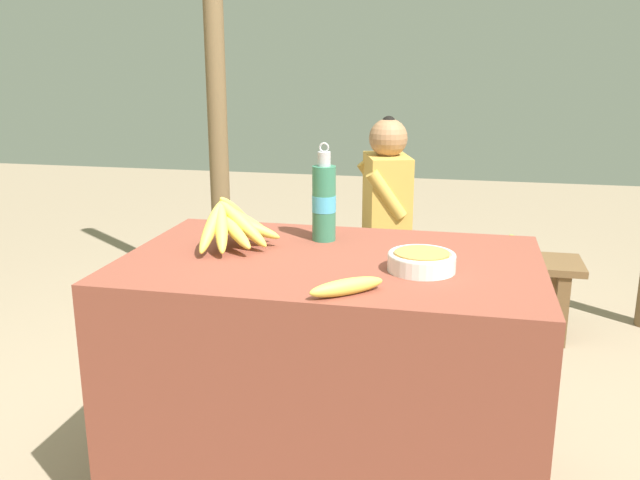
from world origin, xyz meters
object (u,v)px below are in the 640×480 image
object	(u,v)px
loose_banana_front	(347,287)
banana_bunch_green	(517,246)
water_bottle	(324,201)
wooden_bench	(420,265)
seated_vendor	(378,210)
support_post_near	(215,53)
banana_bunch_ripe	(233,223)
serving_bowl	(422,260)

from	to	relation	value
loose_banana_front	banana_bunch_green	distance (m)	1.89
water_bottle	wooden_bench	bearing A→B (deg)	79.11
seated_vendor	wooden_bench	bearing A→B (deg)	174.79
seated_vendor	support_post_near	size ratio (longest dim) A/B	0.39
wooden_bench	support_post_near	xyz separation A→B (m)	(-1.17, 0.25, 1.06)
loose_banana_front	support_post_near	world-z (taller)	support_post_near
loose_banana_front	banana_bunch_green	xyz separation A→B (m)	(0.55, 1.77, -0.34)
banana_bunch_ripe	loose_banana_front	bearing A→B (deg)	-40.10
banana_bunch_ripe	wooden_bench	bearing A→B (deg)	70.40
serving_bowl	banana_bunch_green	size ratio (longest dim) A/B	0.60
loose_banana_front	support_post_near	bearing A→B (deg)	118.44
banana_bunch_ripe	serving_bowl	distance (m)	0.61
banana_bunch_ripe	wooden_bench	size ratio (longest dim) A/B	0.21
loose_banana_front	support_post_near	size ratio (longest dim) A/B	0.07
banana_bunch_ripe	water_bottle	world-z (taller)	water_bottle
serving_bowl	loose_banana_front	world-z (taller)	serving_bowl
seated_vendor	serving_bowl	bearing A→B (deg)	85.46
banana_bunch_ripe	water_bottle	size ratio (longest dim) A/B	1.04
water_bottle	seated_vendor	world-z (taller)	water_bottle
wooden_bench	seated_vendor	bearing A→B (deg)	-168.70
banana_bunch_ripe	loose_banana_front	xyz separation A→B (m)	(0.43, -0.36, -0.06)
support_post_near	seated_vendor	bearing A→B (deg)	-17.31
banana_bunch_ripe	support_post_near	xyz separation A→B (m)	(-0.67, 1.67, 0.53)
support_post_near	banana_bunch_green	bearing A→B (deg)	-8.65
banana_bunch_ripe	banana_bunch_green	world-z (taller)	banana_bunch_ripe
water_bottle	banana_bunch_green	xyz separation A→B (m)	(0.72, 1.26, -0.45)
wooden_bench	water_bottle	bearing A→B (deg)	-100.89
banana_bunch_ripe	wooden_bench	xyz separation A→B (m)	(0.50, 1.41, -0.53)
serving_bowl	water_bottle	xyz separation A→B (m)	(-0.34, 0.27, 0.10)
serving_bowl	loose_banana_front	bearing A→B (deg)	-125.15
loose_banana_front	seated_vendor	world-z (taller)	seated_vendor
water_bottle	banana_bunch_green	distance (m)	1.52
loose_banana_front	seated_vendor	xyz separation A→B (m)	(-0.14, 1.73, -0.18)
water_bottle	wooden_bench	size ratio (longest dim) A/B	0.20
serving_bowl	water_bottle	size ratio (longest dim) A/B	0.60
banana_bunch_green	support_post_near	distance (m)	1.91
seated_vendor	banana_bunch_green	distance (m)	0.71
wooden_bench	support_post_near	world-z (taller)	support_post_near
banana_bunch_ripe	support_post_near	distance (m)	1.87
serving_bowl	wooden_bench	bearing A→B (deg)	93.51
water_bottle	loose_banana_front	bearing A→B (deg)	-71.90
wooden_bench	seated_vendor	xyz separation A→B (m)	(-0.22, -0.04, 0.29)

